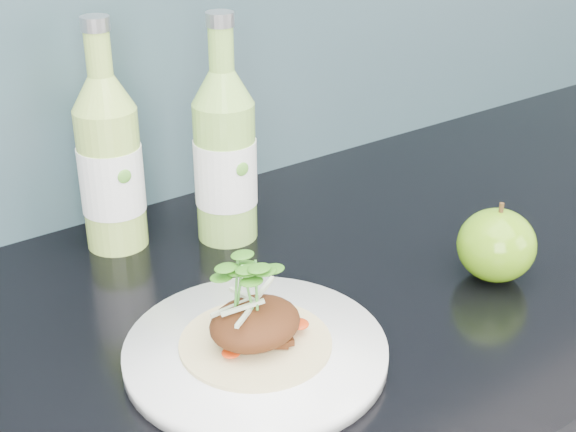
% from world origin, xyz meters
% --- Properties ---
extents(dinner_plate, '(0.27, 0.27, 0.02)m').
position_xyz_m(dinner_plate, '(-0.10, 1.63, 0.91)').
color(dinner_plate, white).
rests_on(dinner_plate, kitchen_counter).
extents(pork_taco, '(0.14, 0.14, 0.09)m').
position_xyz_m(pork_taco, '(-0.10, 1.63, 0.94)').
color(pork_taco, tan).
rests_on(pork_taco, dinner_plate).
extents(green_apple, '(0.10, 0.10, 0.09)m').
position_xyz_m(green_apple, '(0.19, 1.60, 0.94)').
color(green_apple, '#3B820E').
rests_on(green_apple, kitchen_counter).
extents(cider_bottle_left, '(0.09, 0.09, 0.27)m').
position_xyz_m(cider_bottle_left, '(-0.11, 1.91, 1.00)').
color(cider_bottle_left, '#A0C652').
rests_on(cider_bottle_left, kitchen_counter).
extents(cider_bottle_right, '(0.09, 0.09, 0.27)m').
position_xyz_m(cider_bottle_right, '(0.01, 1.85, 1.00)').
color(cider_bottle_right, '#8CC050').
rests_on(cider_bottle_right, kitchen_counter).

